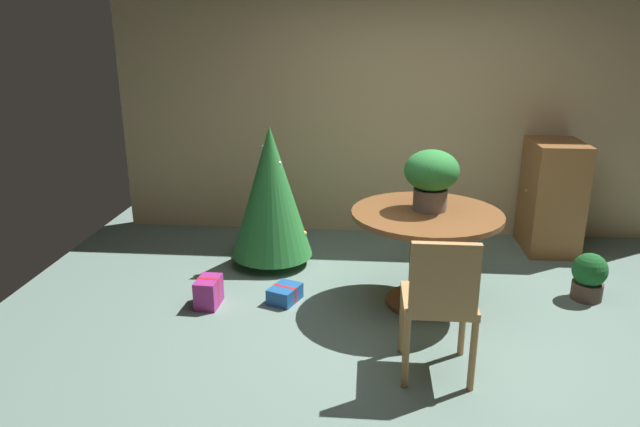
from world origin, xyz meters
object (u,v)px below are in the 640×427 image
object	(u,v)px
flower_vase	(431,175)
wooden_cabinet	(552,197)
potted_plant	(589,276)
gift_box_blue	(285,294)
holiday_tree	(271,192)
wooden_chair_near	(440,299)
gift_box_purple	(209,292)
round_dining_table	(425,241)

from	to	relation	value
flower_vase	wooden_cabinet	xyz separation A→B (m)	(1.31, 1.27, -0.50)
potted_plant	gift_box_blue	bearing A→B (deg)	-174.09
holiday_tree	potted_plant	size ratio (longest dim) A/B	3.31
wooden_chair_near	wooden_cabinet	xyz separation A→B (m)	(1.34, 2.36, -0.00)
holiday_tree	gift_box_blue	size ratio (longest dim) A/B	4.04
holiday_tree	gift_box_purple	bearing A→B (deg)	-112.09
wooden_cabinet	holiday_tree	bearing A→B (deg)	-167.13
holiday_tree	potted_plant	distance (m)	2.77
round_dining_table	wooden_chair_near	xyz separation A→B (m)	(0.00, -1.02, 0.01)
round_dining_table	gift_box_blue	bearing A→B (deg)	-177.33
wooden_chair_near	gift_box_blue	xyz separation A→B (m)	(-1.10, 0.97, -0.48)
wooden_chair_near	holiday_tree	distance (m)	2.20
wooden_chair_near	gift_box_purple	xyz separation A→B (m)	(-1.69, 0.85, -0.43)
round_dining_table	flower_vase	xyz separation A→B (m)	(0.02, 0.06, 0.51)
round_dining_table	gift_box_purple	xyz separation A→B (m)	(-1.69, -0.17, -0.42)
round_dining_table	potted_plant	bearing A→B (deg)	8.53
flower_vase	gift_box_blue	distance (m)	1.49
round_dining_table	wooden_cabinet	xyz separation A→B (m)	(1.34, 1.33, 0.01)
gift_box_purple	wooden_cabinet	xyz separation A→B (m)	(3.03, 1.51, 0.43)
round_dining_table	holiday_tree	size ratio (longest dim) A/B	0.89
flower_vase	potted_plant	size ratio (longest dim) A/B	1.19
wooden_chair_near	wooden_cabinet	size ratio (longest dim) A/B	0.88
flower_vase	gift_box_blue	world-z (taller)	flower_vase
gift_box_purple	gift_box_blue	world-z (taller)	gift_box_purple
gift_box_purple	potted_plant	size ratio (longest dim) A/B	0.68
wooden_chair_near	wooden_cabinet	distance (m)	2.71
wooden_chair_near	potted_plant	xyz separation A→B (m)	(1.34, 1.22, -0.34)
wooden_cabinet	potted_plant	xyz separation A→B (m)	(0.01, -1.13, -0.34)
round_dining_table	potted_plant	world-z (taller)	round_dining_table
holiday_tree	flower_vase	bearing A→B (deg)	-26.25
gift_box_purple	gift_box_blue	bearing A→B (deg)	11.59
holiday_tree	wooden_cabinet	world-z (taller)	holiday_tree
flower_vase	gift_box_purple	world-z (taller)	flower_vase
gift_box_blue	round_dining_table	bearing A→B (deg)	2.67
flower_vase	wooden_cabinet	world-z (taller)	flower_vase
gift_box_purple	gift_box_blue	distance (m)	0.61
flower_vase	gift_box_purple	size ratio (longest dim) A/B	1.74
wooden_chair_near	gift_box_blue	bearing A→B (deg)	138.60
flower_vase	potted_plant	xyz separation A→B (m)	(1.32, 0.14, -0.84)
holiday_tree	gift_box_purple	world-z (taller)	holiday_tree
round_dining_table	gift_box_blue	size ratio (longest dim) A/B	3.60
wooden_cabinet	gift_box_blue	bearing A→B (deg)	-150.37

